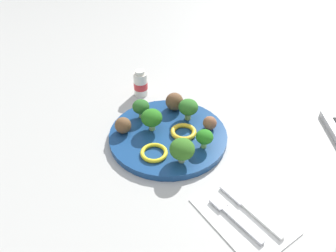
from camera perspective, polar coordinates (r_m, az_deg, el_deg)
name	(u,v)px	position (r m, az deg, el deg)	size (l,w,h in m)	color
ground_plane	(168,138)	(0.74, 0.00, -2.20)	(4.00, 4.00, 0.00)	#B2B2AD
plate	(168,135)	(0.73, 0.00, -1.72)	(0.28, 0.28, 0.02)	navy
broccoli_floret_mid_left	(141,107)	(0.76, -5.07, 3.57)	(0.04, 0.04, 0.05)	#91C367
broccoli_floret_back_left	(188,107)	(0.75, 3.80, 3.46)	(0.05, 0.05, 0.05)	#A6BC66
broccoli_floret_back_right	(205,137)	(0.67, 6.82, -2.08)	(0.04, 0.04, 0.04)	#97D067
broccoli_floret_front_left	(152,118)	(0.72, -3.06, 1.49)	(0.05, 0.05, 0.05)	#A0C16D
broccoli_floret_near_rim	(182,149)	(0.63, 2.65, -4.36)	(0.05, 0.05, 0.06)	#A6BE7F
meatball_front_left	(174,102)	(0.79, 1.20, 4.57)	(0.05, 0.05, 0.05)	brown
meatball_front_right	(123,125)	(0.72, -8.39, 0.13)	(0.04, 0.04, 0.04)	brown
meatball_near_rim	(210,123)	(0.74, 7.79, 0.56)	(0.03, 0.03, 0.03)	brown
pepper_ring_front_left	(183,132)	(0.72, 2.90, -1.11)	(0.06, 0.06, 0.01)	yellow
pepper_ring_near_rim	(154,153)	(0.67, -2.62, -5.00)	(0.06, 0.06, 0.01)	yellow
napkin	(243,216)	(0.60, 13.82, -15.92)	(0.17, 0.12, 0.01)	white
fork	(233,216)	(0.59, 12.05, -16.07)	(0.12, 0.02, 0.01)	silver
knife	(248,207)	(0.61, 14.61, -14.37)	(0.15, 0.02, 0.01)	white
yogurt_bottle	(141,84)	(0.88, -5.13, 7.81)	(0.04, 0.04, 0.08)	white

